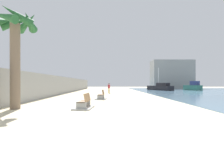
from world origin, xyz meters
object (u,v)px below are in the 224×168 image
Objects in this scene: bench_far at (101,97)px; boat_mid_bay at (193,87)px; bench_near at (84,105)px; boat_far_left at (160,87)px; palm_tree at (16,37)px; person_walking at (109,87)px.

boat_mid_bay reaches higher than bench_far.
bench_near is 7.24m from bench_far.
boat_far_left reaches higher than boat_mid_bay.
palm_tree is 9.95m from bench_far.
boat_far_left is 7.61m from boat_mid_bay.
bench_far is at bearing -93.95° from person_walking.
bench_far is 11.40m from person_walking.
person_walking is at bearing 72.65° from palm_tree.
person_walking is at bearing -133.59° from boat_far_left.
person_walking reaches higher than bench_far.
bench_near is at bearing 2.79° from palm_tree.
boat_far_left is (11.71, 12.30, -0.26)m from person_walking.
palm_tree is 1.42× the size of boat_mid_bay.
bench_far is 26.75m from boat_far_left.
boat_mid_bay is (20.11, 23.69, 0.60)m from bench_far.
bench_near is at bearing -94.87° from person_walking.
palm_tree is 3.79× the size of person_walking.
person_walking is 16.99m from boat_far_left.
person_walking reaches higher than bench_near.
person_walking is at bearing 85.13° from bench_near.
boat_mid_bay reaches higher than bench_near.
palm_tree is 19.96m from person_walking.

